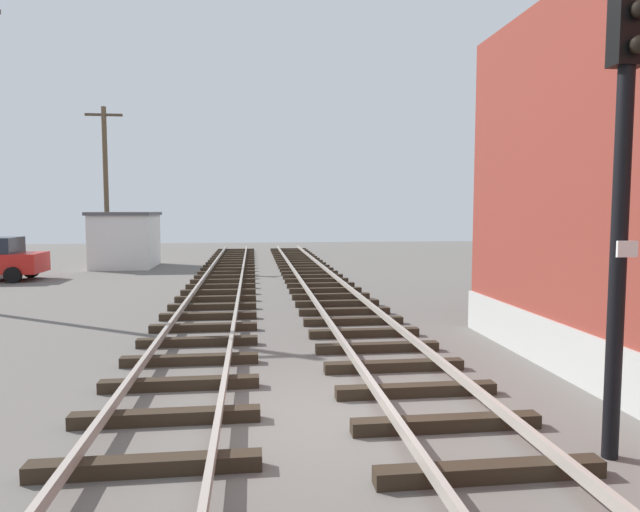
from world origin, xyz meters
TOP-DOWN VIEW (x-y plane):
  - ground_plane at (0.00, 0.00)m, footprint 83.54×83.54m
  - track_near_building at (1.30, -0.00)m, footprint 2.50×64.26m
  - track_centre at (-2.34, -0.00)m, footprint 2.50×64.26m
  - signal_mast at (2.90, -1.68)m, footprint 0.36×0.40m
  - control_hut at (-7.51, 21.31)m, footprint 3.00×3.80m
  - utility_pole_far at (-8.47, 21.67)m, footprint 1.80×0.24m

SIDE VIEW (x-z plane):
  - ground_plane at x=0.00m, z-range 0.00..0.00m
  - track_near_building at x=1.30m, z-range -0.04..0.28m
  - track_centre at x=-2.34m, z-range -0.03..0.29m
  - control_hut at x=-7.51m, z-range 0.01..2.77m
  - signal_mast at x=2.90m, z-range 0.70..6.21m
  - utility_pole_far at x=-8.47m, z-range 0.19..8.17m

